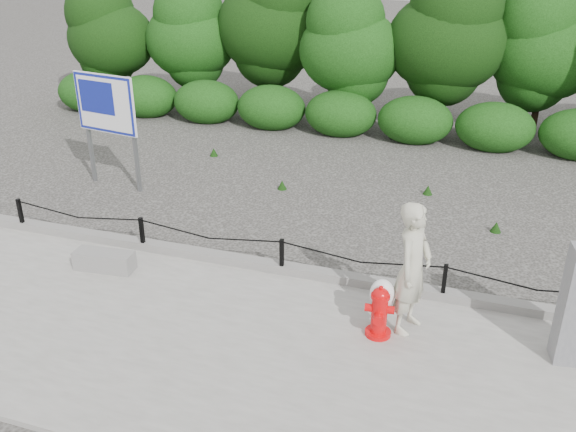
% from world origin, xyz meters
% --- Properties ---
extents(ground, '(90.00, 90.00, 0.00)m').
position_xyz_m(ground, '(0.00, 0.00, 0.00)').
color(ground, '#2D2B28').
rests_on(ground, ground).
extents(sidewalk, '(14.00, 4.00, 0.08)m').
position_xyz_m(sidewalk, '(0.00, -2.00, 0.04)').
color(sidewalk, gray).
rests_on(sidewalk, ground).
extents(curb, '(14.00, 0.22, 0.14)m').
position_xyz_m(curb, '(0.00, 0.05, 0.15)').
color(curb, slate).
rests_on(curb, sidewalk).
extents(chain_barrier, '(10.06, 0.06, 0.60)m').
position_xyz_m(chain_barrier, '(0.00, 0.00, 0.46)').
color(chain_barrier, black).
rests_on(chain_barrier, sidewalk).
extents(treeline, '(20.10, 3.80, 4.81)m').
position_xyz_m(treeline, '(0.79, 8.96, 2.52)').
color(treeline, black).
rests_on(treeline, ground).
extents(fire_hydrant, '(0.40, 0.42, 0.75)m').
position_xyz_m(fire_hydrant, '(1.76, -1.14, 0.44)').
color(fire_hydrant, red).
rests_on(fire_hydrant, sidewalk).
extents(pedestrian, '(0.83, 0.78, 1.86)m').
position_xyz_m(pedestrian, '(2.09, -0.85, 0.98)').
color(pedestrian, '#BBB9A0').
rests_on(pedestrian, sidewalk).
extents(concrete_block, '(0.99, 0.43, 0.31)m').
position_xyz_m(concrete_block, '(-2.74, -0.78, 0.23)').
color(concrete_block, gray).
rests_on(concrete_block, sidewalk).
extents(advertising_sign, '(1.51, 0.35, 2.44)m').
position_xyz_m(advertising_sign, '(-4.68, 2.50, 1.72)').
color(advertising_sign, slate).
rests_on(advertising_sign, ground).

